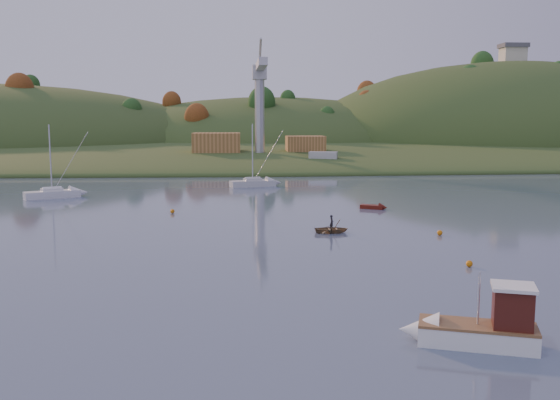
{
  "coord_description": "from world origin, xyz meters",
  "views": [
    {
      "loc": [
        -4.12,
        -23.43,
        11.15
      ],
      "look_at": [
        0.39,
        36.67,
        2.99
      ],
      "focal_mm": 40.0,
      "sensor_mm": 36.0,
      "label": 1
    }
  ],
  "objects": [
    {
      "name": "ground",
      "position": [
        0.0,
        0.0,
        0.0
      ],
      "size": [
        500.0,
        500.0,
        0.0
      ],
      "primitive_type": "plane",
      "color": "#39455D",
      "rests_on": "ground"
    },
    {
      "name": "far_shore",
      "position": [
        0.0,
        230.0,
        0.0
      ],
      "size": [
        620.0,
        220.0,
        1.5
      ],
      "primitive_type": "cube",
      "color": "#2B461C",
      "rests_on": "ground"
    },
    {
      "name": "shore_slope",
      "position": [
        0.0,
        165.0,
        0.0
      ],
      "size": [
        640.0,
        150.0,
        7.0
      ],
      "primitive_type": "ellipsoid",
      "color": "#2B461C",
      "rests_on": "ground"
    },
    {
      "name": "hill_center",
      "position": [
        10.0,
        210.0,
        0.0
      ],
      "size": [
        140.0,
        120.0,
        36.0
      ],
      "primitive_type": "ellipsoid",
      "color": "#2B461C",
      "rests_on": "ground"
    },
    {
      "name": "hill_right",
      "position": [
        95.0,
        195.0,
        0.0
      ],
      "size": [
        150.0,
        130.0,
        60.0
      ],
      "primitive_type": "ellipsoid",
      "color": "#2B461C",
      "rests_on": "ground"
    },
    {
      "name": "hilltop_house",
      "position": [
        95.0,
        195.0,
        33.4
      ],
      "size": [
        9.0,
        7.0,
        6.45
      ],
      "color": "beige",
      "rests_on": "hill_right"
    },
    {
      "name": "hillside_trees",
      "position": [
        0.0,
        185.0,
        0.0
      ],
      "size": [
        280.0,
        50.0,
        32.0
      ],
      "primitive_type": null,
      "color": "#1E4D1B",
      "rests_on": "ground"
    },
    {
      "name": "wharf",
      "position": [
        5.0,
        122.0,
        1.2
      ],
      "size": [
        42.0,
        16.0,
        2.4
      ],
      "primitive_type": "cube",
      "color": "slate",
      "rests_on": "ground"
    },
    {
      "name": "shed_west",
      "position": [
        -8.0,
        123.0,
        4.8
      ],
      "size": [
        11.0,
        8.0,
        4.8
      ],
      "primitive_type": "cube",
      "color": "olive",
      "rests_on": "wharf"
    },
    {
      "name": "shed_east",
      "position": [
        13.0,
        124.0,
        4.4
      ],
      "size": [
        9.0,
        7.0,
        4.0
      ],
      "primitive_type": "cube",
      "color": "olive",
      "rests_on": "wharf"
    },
    {
      "name": "dock_crane",
      "position": [
        2.0,
        118.39,
        17.17
      ],
      "size": [
        3.2,
        28.0,
        20.3
      ],
      "color": "#B7B7BC",
      "rests_on": "wharf"
    },
    {
      "name": "fishing_boat",
      "position": [
        7.27,
        5.14,
        0.93
      ],
      "size": [
        6.87,
        4.07,
        4.19
      ],
      "rotation": [
        0.0,
        0.0,
        2.81
      ],
      "color": "white",
      "rests_on": "ground"
    },
    {
      "name": "sailboat_near",
      "position": [
        -28.85,
        63.08,
        0.67
      ],
      "size": [
        7.37,
        5.29,
        9.99
      ],
      "rotation": [
        0.0,
        0.0,
        0.49
      ],
      "color": "white",
      "rests_on": "ground"
    },
    {
      "name": "sailboat_far",
      "position": [
        -1.08,
        74.87,
        0.67
      ],
      "size": [
        7.45,
        3.98,
        9.9
      ],
      "rotation": [
        0.0,
        0.0,
        0.27
      ],
      "color": "silver",
      "rests_on": "ground"
    },
    {
      "name": "canoe",
      "position": [
        5.23,
        34.92,
        0.33
      ],
      "size": [
        3.25,
        2.34,
        0.67
      ],
      "primitive_type": "imported",
      "rotation": [
        0.0,
        0.0,
        1.58
      ],
      "color": "olive",
      "rests_on": "ground"
    },
    {
      "name": "paddler",
      "position": [
        5.23,
        34.92,
        0.74
      ],
      "size": [
        0.36,
        0.54,
        1.48
      ],
      "primitive_type": "imported",
      "rotation": [
        0.0,
        0.0,
        1.58
      ],
      "color": "black",
      "rests_on": "ground"
    },
    {
      "name": "red_tender",
      "position": [
        13.12,
        49.75,
        0.23
      ],
      "size": [
        3.39,
        2.48,
        1.1
      ],
      "rotation": [
        0.0,
        0.0,
        -0.48
      ],
      "color": "#55150C",
      "rests_on": "ground"
    },
    {
      "name": "work_vessel",
      "position": [
        15.0,
        108.0,
        1.27
      ],
      "size": [
        14.69,
        8.17,
        3.57
      ],
      "rotation": [
        0.0,
        0.0,
        -0.24
      ],
      "color": "#4E5A67",
      "rests_on": "ground"
    },
    {
      "name": "buoy_0",
      "position": [
        13.3,
        20.6,
        0.25
      ],
      "size": [
        0.5,
        0.5,
        0.5
      ],
      "primitive_type": "sphere",
      "color": "orange",
      "rests_on": "ground"
    },
    {
      "name": "buoy_1",
      "position": [
        15.17,
        32.84,
        0.25
      ],
      "size": [
        0.5,
        0.5,
        0.5
      ],
      "primitive_type": "sphere",
      "color": "orange",
      "rests_on": "ground"
    },
    {
      "name": "buoy_3",
      "position": [
        -11.18,
        48.14,
        0.25
      ],
      "size": [
        0.5,
        0.5,
        0.5
      ],
      "primitive_type": "sphere",
      "color": "orange",
      "rests_on": "ground"
    }
  ]
}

